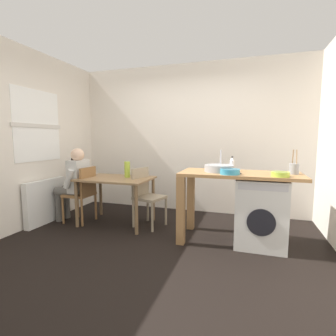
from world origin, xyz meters
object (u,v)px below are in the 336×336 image
chair_opposite (146,193)px  bottle_tall_green (232,165)px  seated_person (74,181)px  vase (127,169)px  chair_person_seat (83,191)px  colander (280,174)px  washing_machine (260,212)px  dining_table (116,184)px  utensil_crock (294,168)px  mixing_bowl (230,171)px

chair_opposite → bottle_tall_green: (1.29, -0.15, 0.50)m
seated_person → vase: size_ratio=4.78×
chair_person_seat → colander: (2.87, -0.28, 0.44)m
chair_opposite → bottle_tall_green: size_ratio=4.50×
chair_person_seat → washing_machine: chair_person_seat is taller
dining_table → bottle_tall_green: size_ratio=5.50×
colander → bottle_tall_green: bearing=151.8°
chair_opposite → vase: 0.49m
washing_machine → bottle_tall_green: (-0.37, 0.08, 0.58)m
washing_machine → colander: 0.59m
colander → chair_opposite: bearing=166.3°
utensil_crock → colander: size_ratio=1.50×
washing_machine → bottle_tall_green: 0.69m
dining_table → bottle_tall_green: 1.81m
bottle_tall_green → utensil_crock: bearing=-2.2°
utensil_crock → seated_person: bearing=179.8°
chair_person_seat → vase: bearing=-73.1°
mixing_bowl → washing_machine: bearing=27.9°
washing_machine → colander: size_ratio=4.30×
dining_table → chair_opposite: (0.48, 0.07, -0.14)m
washing_machine → mixing_bowl: mixing_bowl is taller
bottle_tall_green → mixing_bowl: bearing=-91.2°
chair_opposite → vase: bearing=-80.2°
chair_person_seat → vase: vase is taller
chair_opposite → seated_person: size_ratio=0.75×
chair_person_seat → seated_person: 0.23m
chair_opposite → vase: (-0.33, 0.03, 0.36)m
chair_person_seat → seated_person: (-0.16, 0.00, 0.16)m
mixing_bowl → colander: size_ratio=1.19×
mixing_bowl → colander: (0.56, -0.02, -0.01)m
chair_opposite → washing_machine: 1.68m
chair_person_seat → washing_machine: size_ratio=1.05×
washing_machine → vase: 2.05m
chair_person_seat → vase: 0.81m
vase → chair_opposite: bearing=-5.3°
mixing_bowl → bottle_tall_green: bearing=88.8°
seated_person → colander: (3.03, -0.28, 0.28)m
colander → chair_person_seat: bearing=174.5°
dining_table → mixing_bowl: (1.77, -0.36, 0.31)m
dining_table → washing_machine: bearing=-4.3°
mixing_bowl → utensil_crock: bearing=18.6°
mixing_bowl → dining_table: bearing=168.5°
bottle_tall_green → utensil_crock: size_ratio=0.67×
bottle_tall_green → vase: (-1.62, 0.18, -0.14)m
seated_person → chair_opposite: bearing=-81.1°
bottle_tall_green → colander: bearing=-28.2°
washing_machine → mixing_bowl: (-0.37, -0.20, 0.53)m
seated_person → vase: bearing=-76.1°
chair_opposite → colander: bearing=91.5°
dining_table → utensil_crock: 2.53m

